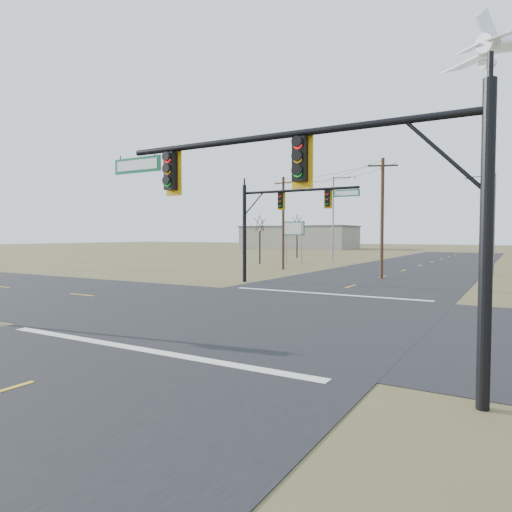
# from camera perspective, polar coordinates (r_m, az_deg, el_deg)

# --- Properties ---
(ground) EXTENTS (320.00, 320.00, 0.00)m
(ground) POSITION_cam_1_polar(r_m,az_deg,el_deg) (20.36, 0.86, -7.17)
(ground) COLOR brown
(ground) RESTS_ON ground
(road_ew) EXTENTS (160.00, 14.00, 0.02)m
(road_ew) POSITION_cam_1_polar(r_m,az_deg,el_deg) (20.36, 0.86, -7.14)
(road_ew) COLOR black
(road_ew) RESTS_ON ground
(road_ns) EXTENTS (14.00, 160.00, 0.02)m
(road_ns) POSITION_cam_1_polar(r_m,az_deg,el_deg) (20.36, 0.86, -7.13)
(road_ns) COLOR black
(road_ns) RESTS_ON ground
(stop_bar_near) EXTENTS (12.00, 0.40, 0.01)m
(stop_bar_near) POSITION_cam_1_polar(r_m,az_deg,el_deg) (14.43, -14.22, -11.22)
(stop_bar_near) COLOR silver
(stop_bar_near) RESTS_ON road_ns
(stop_bar_far) EXTENTS (12.00, 0.40, 0.01)m
(stop_bar_far) POSITION_cam_1_polar(r_m,az_deg,el_deg) (27.07, 8.71, -4.68)
(stop_bar_far) COLOR silver
(stop_bar_far) RESTS_ON road_ns
(mast_arm_near) EXTENTS (10.33, 0.41, 6.49)m
(mast_arm_near) POSITION_cam_1_polar(r_m,az_deg,el_deg) (11.02, 5.96, 9.26)
(mast_arm_near) COLOR black
(mast_arm_near) RESTS_ON ground
(mast_arm_far) EXTENTS (8.84, 0.58, 7.14)m
(mast_arm_far) POSITION_cam_1_polar(r_m,az_deg,el_deg) (32.32, 3.03, 5.63)
(mast_arm_far) COLOR black
(mast_arm_far) RESTS_ON ground
(utility_pole_near) EXTENTS (2.21, 0.97, 9.53)m
(utility_pole_near) POSITION_cam_1_polar(r_m,az_deg,el_deg) (37.52, 15.49, 4.81)
(utility_pole_near) COLOR #4D2F21
(utility_pole_near) RESTS_ON ground
(utility_pole_far) EXTENTS (2.22, 0.72, 9.28)m
(utility_pole_far) POSITION_cam_1_polar(r_m,az_deg,el_deg) (45.99, 3.42, 4.34)
(utility_pole_far) COLOR #4D2F21
(utility_pole_far) RESTS_ON ground
(highway_sign) EXTENTS (2.73, 0.31, 5.13)m
(highway_sign) POSITION_cam_1_polar(r_m,az_deg,el_deg) (56.21, 4.77, 2.87)
(highway_sign) COLOR slate
(highway_sign) RESTS_ON ground
(streetlight_a) EXTENTS (2.45, 0.24, 8.81)m
(streetlight_a) POSITION_cam_1_polar(r_m,az_deg,el_deg) (44.88, 27.37, 4.23)
(streetlight_a) COLOR slate
(streetlight_a) RESTS_ON ground
(streetlight_c) EXTENTS (3.06, 0.50, 10.93)m
(streetlight_c) POSITION_cam_1_polar(r_m,az_deg,el_deg) (59.41, 9.82, 5.18)
(streetlight_c) COLOR slate
(streetlight_c) RESTS_ON ground
(bare_tree_a) EXTENTS (2.87, 2.87, 6.23)m
(bare_tree_a) POSITION_cam_1_polar(r_m,az_deg,el_deg) (54.93, 0.48, 4.17)
(bare_tree_a) COLOR black
(bare_tree_a) RESTS_ON ground
(bare_tree_b) EXTENTS (3.20, 3.20, 6.97)m
(bare_tree_b) POSITION_cam_1_polar(r_m,az_deg,el_deg) (69.10, 5.15, 4.38)
(bare_tree_b) COLOR black
(bare_tree_b) RESTS_ON ground
(warehouse_left) EXTENTS (28.00, 14.00, 5.50)m
(warehouse_left) POSITION_cam_1_polar(r_m,az_deg,el_deg) (118.48, 5.40, 2.29)
(warehouse_left) COLOR gray
(warehouse_left) RESTS_ON ground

